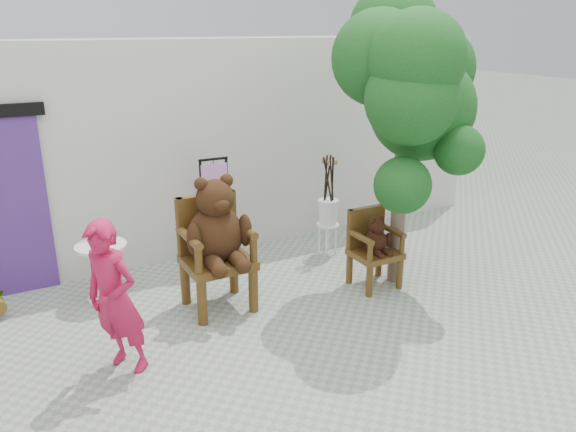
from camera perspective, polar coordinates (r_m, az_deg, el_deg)
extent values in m
plane|color=#969B8B|center=(6.34, 3.65, -11.20)|extent=(60.00, 60.00, 0.00)
cube|color=silver|center=(8.43, -7.55, 7.26)|extent=(9.00, 1.00, 3.00)
cylinder|color=#412A0E|center=(6.34, -8.72, -8.69)|extent=(0.11, 0.11, 0.53)
cylinder|color=#412A0E|center=(6.82, -10.39, -6.72)|extent=(0.11, 0.11, 0.53)
cylinder|color=#412A0E|center=(6.55, -3.54, -7.55)|extent=(0.11, 0.11, 0.53)
cylinder|color=#412A0E|center=(7.01, -5.53, -5.73)|extent=(0.11, 0.11, 0.53)
cube|color=#412A0E|center=(6.54, -7.15, -4.67)|extent=(0.75, 0.69, 0.10)
cube|color=#412A0E|center=(6.65, -8.24, -0.65)|extent=(0.71, 0.10, 0.69)
cylinder|color=#412A0E|center=(6.55, -10.89, -1.10)|extent=(0.10, 0.10, 0.69)
cylinder|color=#412A0E|center=(6.11, -9.07, -4.38)|extent=(0.09, 0.09, 0.31)
cylinder|color=#412A0E|center=(6.30, -10.03, -2.18)|extent=(0.10, 0.65, 0.10)
cylinder|color=#412A0E|center=(6.77, -5.66, -0.21)|extent=(0.10, 0.10, 0.69)
cylinder|color=#412A0E|center=(6.34, -3.53, -3.31)|extent=(0.09, 0.09, 0.31)
cylinder|color=#412A0E|center=(6.52, -4.62, -1.21)|extent=(0.10, 0.65, 0.10)
ellipsoid|color=black|center=(6.45, -7.38, -1.92)|extent=(0.64, 0.55, 0.68)
sphere|color=black|center=(6.28, -7.44, 1.79)|extent=(0.43, 0.43, 0.43)
ellipsoid|color=black|center=(6.13, -6.83, 1.10)|extent=(0.19, 0.15, 0.15)
sphere|color=black|center=(6.18, -8.84, 3.23)|extent=(0.15, 0.15, 0.15)
sphere|color=black|center=(6.29, -6.27, 3.61)|extent=(0.15, 0.15, 0.15)
ellipsoid|color=black|center=(6.21, -9.54, -2.38)|extent=(0.15, 0.21, 0.39)
ellipsoid|color=black|center=(6.23, -7.49, -4.86)|extent=(0.19, 0.38, 0.19)
sphere|color=black|center=(6.11, -6.96, -5.55)|extent=(0.18, 0.18, 0.18)
ellipsoid|color=black|center=(6.42, -4.40, -1.45)|extent=(0.15, 0.21, 0.39)
ellipsoid|color=black|center=(6.33, -5.14, -4.40)|extent=(0.19, 0.38, 0.19)
sphere|color=black|center=(6.21, -4.57, -5.06)|extent=(0.18, 0.18, 0.18)
cylinder|color=#412A0E|center=(6.97, 8.26, -6.58)|extent=(0.09, 0.09, 0.40)
cylinder|color=#412A0E|center=(7.28, 6.26, -5.34)|extent=(0.09, 0.09, 0.40)
cylinder|color=#412A0E|center=(7.25, 11.28, -5.74)|extent=(0.09, 0.09, 0.40)
cylinder|color=#412A0E|center=(7.55, 9.22, -4.60)|extent=(0.09, 0.09, 0.40)
cube|color=#412A0E|center=(7.17, 8.85, -3.83)|extent=(0.57, 0.52, 0.08)
cube|color=#412A0E|center=(7.22, 7.91, -1.06)|extent=(0.54, 0.08, 0.52)
cylinder|color=#412A0E|center=(7.09, 6.30, -1.39)|extent=(0.08, 0.08, 0.52)
cylinder|color=#412A0E|center=(6.81, 8.35, -3.61)|extent=(0.07, 0.07, 0.24)
cylinder|color=#412A0E|center=(6.93, 7.35, -2.13)|extent=(0.08, 0.49, 0.08)
cylinder|color=#412A0E|center=(7.37, 9.45, -0.74)|extent=(0.08, 0.08, 0.52)
cylinder|color=#412A0E|center=(7.10, 11.53, -2.84)|extent=(0.07, 0.07, 0.24)
cylinder|color=#412A0E|center=(7.21, 10.52, -1.43)|extent=(0.08, 0.49, 0.08)
ellipsoid|color=black|center=(7.11, 8.89, -2.58)|extent=(0.30, 0.26, 0.32)
sphere|color=black|center=(7.02, 9.05, -1.04)|extent=(0.20, 0.20, 0.20)
ellipsoid|color=black|center=(6.97, 9.45, -1.35)|extent=(0.09, 0.07, 0.07)
sphere|color=black|center=(6.96, 8.61, -0.46)|extent=(0.07, 0.07, 0.07)
sphere|color=black|center=(7.04, 9.52, -0.28)|extent=(0.07, 0.07, 0.07)
ellipsoid|color=black|center=(6.97, 8.29, -2.79)|extent=(0.07, 0.10, 0.18)
ellipsoid|color=black|center=(7.01, 9.10, -3.81)|extent=(0.09, 0.18, 0.09)
sphere|color=black|center=(6.96, 9.45, -4.08)|extent=(0.09, 0.09, 0.09)
ellipsoid|color=black|center=(7.14, 10.13, -2.37)|extent=(0.07, 0.10, 0.18)
ellipsoid|color=black|center=(7.09, 9.94, -3.60)|extent=(0.09, 0.18, 0.09)
sphere|color=black|center=(7.04, 10.28, -3.87)|extent=(0.09, 0.09, 0.09)
imported|color=#BC1744|center=(5.44, -17.16, -8.06)|extent=(0.64, 0.68, 1.57)
cylinder|color=white|center=(7.01, -18.50, -2.89)|extent=(0.60, 0.60, 0.03)
cylinder|color=white|center=(7.14, -18.21, -5.43)|extent=(0.06, 0.06, 0.68)
cylinder|color=white|center=(7.28, -17.95, -7.84)|extent=(0.44, 0.44, 0.03)
cube|color=black|center=(7.61, -8.66, 0.09)|extent=(0.03, 0.03, 1.50)
cube|color=black|center=(7.72, -6.12, 0.47)|extent=(0.03, 0.03, 1.50)
cube|color=black|center=(7.46, -7.62, 5.75)|extent=(0.40, 0.05, 0.03)
cube|color=black|center=(7.92, -7.17, -4.66)|extent=(0.47, 0.37, 0.06)
cube|color=#D391D0|center=(7.53, -7.49, 3.36)|extent=(0.36, 0.06, 0.52)
cylinder|color=black|center=(7.47, -7.61, 5.52)|extent=(0.01, 0.01, 0.08)
cylinder|color=white|center=(8.10, 4.07, -0.91)|extent=(0.32, 0.32, 0.03)
cylinder|color=white|center=(8.28, 4.21, -2.07)|extent=(0.03, 0.03, 0.44)
cylinder|color=white|center=(8.20, 3.22, -2.28)|extent=(0.03, 0.03, 0.44)
cylinder|color=white|center=(8.06, 3.85, -2.66)|extent=(0.03, 0.03, 0.44)
cylinder|color=white|center=(8.15, 4.86, -2.44)|extent=(0.03, 0.03, 0.44)
cylinder|color=black|center=(7.92, 3.83, 3.32)|extent=(0.11, 0.10, 0.80)
cylinder|color=#966E44|center=(7.86, 3.57, 5.60)|extent=(0.04, 0.04, 0.08)
cylinder|color=black|center=(7.88, 4.48, 3.23)|extent=(0.14, 0.08, 0.79)
cylinder|color=#966E44|center=(7.78, 4.84, 5.44)|extent=(0.05, 0.04, 0.08)
cylinder|color=black|center=(7.91, 4.54, 3.28)|extent=(0.09, 0.13, 0.80)
cylinder|color=#966E44|center=(7.83, 4.93, 5.53)|extent=(0.04, 0.04, 0.08)
cylinder|color=black|center=(7.95, 4.01, 3.38)|extent=(0.12, 0.03, 0.80)
cylinder|color=#966E44|center=(7.90, 3.94, 5.68)|extent=(0.04, 0.04, 0.07)
cylinder|color=black|center=(7.91, 4.54, 3.27)|extent=(0.08, 0.10, 0.80)
cylinder|color=#966E44|center=(7.83, 4.85, 5.52)|extent=(0.04, 0.04, 0.08)
cylinder|color=black|center=(7.86, 4.14, 3.19)|extent=(0.14, 0.12, 0.79)
cylinder|color=#966E44|center=(7.73, 4.15, 5.37)|extent=(0.05, 0.04, 0.08)
cylinder|color=#4F3E2F|center=(7.02, 11.49, 5.59)|extent=(0.18, 0.18, 3.21)
sphere|color=#0F3814|center=(6.24, 12.43, 11.61)|extent=(1.01, 1.01, 1.01)
sphere|color=#0F3814|center=(6.93, 13.46, 10.62)|extent=(1.25, 1.25, 1.25)
sphere|color=#0F3814|center=(6.66, 9.30, 15.57)|extent=(1.10, 1.10, 1.10)
sphere|color=#0F3814|center=(6.20, 13.00, 15.39)|extent=(1.02, 1.02, 1.02)
sphere|color=#0F3814|center=(6.92, 10.25, 15.29)|extent=(1.11, 1.11, 1.11)
sphere|color=#0F3814|center=(7.31, 14.30, 14.28)|extent=(1.07, 1.07, 1.07)
sphere|color=#0F3814|center=(7.19, 10.65, 18.22)|extent=(1.07, 1.07, 1.07)
sphere|color=#0F3814|center=(6.33, 11.55, 3.09)|extent=(0.64, 0.64, 0.64)
sphere|color=#0F3814|center=(6.63, 16.98, 6.42)|extent=(0.57, 0.57, 0.57)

